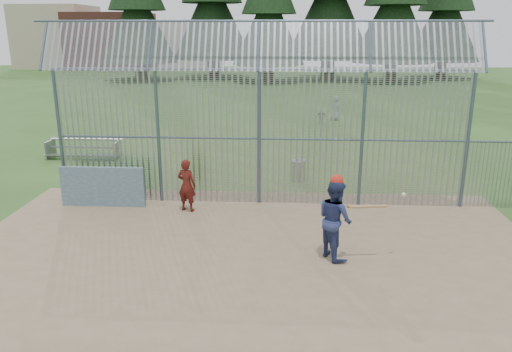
# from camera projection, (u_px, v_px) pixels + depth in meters

# --- Properties ---
(ground) EXTENTS (120.00, 120.00, 0.00)m
(ground) POSITION_uv_depth(u_px,v_px,m) (251.00, 252.00, 11.86)
(ground) COLOR #2D511E
(ground) RESTS_ON ground
(dirt_infield) EXTENTS (14.00, 10.00, 0.02)m
(dirt_infield) POSITION_uv_depth(u_px,v_px,m) (249.00, 261.00, 11.38)
(dirt_infield) COLOR #756047
(dirt_infield) RESTS_ON ground
(dugout_wall) EXTENTS (2.50, 0.12, 1.20)m
(dugout_wall) POSITION_uv_depth(u_px,v_px,m) (103.00, 187.00, 14.72)
(dugout_wall) COLOR #38566B
(dugout_wall) RESTS_ON dirt_infield
(batter) EXTENTS (1.04, 1.13, 1.86)m
(batter) POSITION_uv_depth(u_px,v_px,m) (335.00, 219.00, 11.34)
(batter) COLOR navy
(batter) RESTS_ON dirt_infield
(onlooker) EXTENTS (0.65, 0.52, 1.54)m
(onlooker) POSITION_uv_depth(u_px,v_px,m) (187.00, 185.00, 14.31)
(onlooker) COLOR maroon
(onlooker) RESTS_ON dirt_infield
(bg_kid_standing) EXTENTS (0.81, 0.79, 1.40)m
(bg_kid_standing) POSITION_uv_depth(u_px,v_px,m) (335.00, 108.00, 28.69)
(bg_kid_standing) COLOR gray
(bg_kid_standing) RESTS_ON ground
(bg_kid_seated) EXTENTS (0.53, 0.27, 0.86)m
(bg_kid_seated) POSITION_uv_depth(u_px,v_px,m) (321.00, 117.00, 27.51)
(bg_kid_seated) COLOR slate
(bg_kid_seated) RESTS_ON ground
(batting_gear) EXTENTS (1.67, 0.39, 0.72)m
(batting_gear) POSITION_uv_depth(u_px,v_px,m) (342.00, 185.00, 11.07)
(batting_gear) COLOR red
(batting_gear) RESTS_ON ground
(trash_can) EXTENTS (0.56, 0.56, 0.82)m
(trash_can) POSITION_uv_depth(u_px,v_px,m) (298.00, 170.00, 17.30)
(trash_can) COLOR #989BA0
(trash_can) RESTS_ON ground
(bleacher) EXTENTS (3.00, 0.95, 0.72)m
(bleacher) POSITION_uv_depth(u_px,v_px,m) (84.00, 148.00, 20.39)
(bleacher) COLOR gray
(bleacher) RESTS_ON ground
(backstop_fence) EXTENTS (20.09, 0.81, 5.30)m
(backstop_fence) POSITION_uv_depth(u_px,v_px,m) (322.00, 128.00, 14.37)
(backstop_fence) COLOR #47566B
(backstop_fence) RESTS_ON ground
(distant_buildings) EXTENTS (26.50, 10.50, 8.00)m
(distant_buildings) POSITION_uv_depth(u_px,v_px,m) (107.00, 40.00, 66.22)
(distant_buildings) COLOR brown
(distant_buildings) RESTS_ON ground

